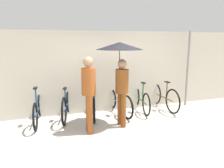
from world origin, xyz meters
TOP-DOWN VIEW (x-y plane):
  - ground_plane at (0.00, 0.00)m, footprint 30.00×30.00m
  - back_wall at (0.00, 2.09)m, footprint 11.73×0.12m
  - parked_bicycle_0 at (-1.87, 1.65)m, footprint 0.44×1.75m
  - parked_bicycle_1 at (-1.12, 1.73)m, footprint 0.57×1.72m
  - parked_bicycle_2 at (-0.37, 1.64)m, footprint 0.56×1.64m
  - parked_bicycle_3 at (0.37, 1.66)m, footprint 0.44×1.72m
  - parked_bicycle_4 at (1.12, 1.73)m, footprint 0.44×1.67m
  - parked_bicycle_5 at (1.87, 1.67)m, footprint 0.44×1.77m
  - pedestrian_leading at (-0.73, 0.62)m, footprint 0.32×0.32m
  - pedestrian_center at (0.11, 0.84)m, footprint 1.15×1.15m
  - awning_pole at (2.76, 1.73)m, footprint 0.07×0.07m

SIDE VIEW (x-z plane):
  - ground_plane at x=0.00m, z-range 0.00..0.00m
  - parked_bicycle_2 at x=-0.37m, z-range -0.14..0.84m
  - parked_bicycle_3 at x=0.37m, z-range -0.15..0.86m
  - parked_bicycle_4 at x=1.12m, z-range -0.19..0.90m
  - parked_bicycle_0 at x=-1.87m, z-range -0.16..0.88m
  - parked_bicycle_1 at x=-1.12m, z-range -0.13..0.89m
  - parked_bicycle_5 at x=1.87m, z-range -0.14..0.91m
  - pedestrian_leading at x=-0.73m, z-range 0.16..1.92m
  - back_wall at x=0.00m, z-range 0.00..2.38m
  - awning_pole at x=2.76m, z-range 0.00..2.40m
  - pedestrian_center at x=0.11m, z-range 0.65..2.72m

